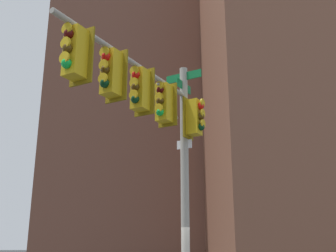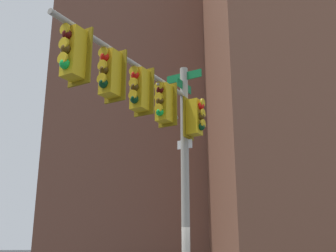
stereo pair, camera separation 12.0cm
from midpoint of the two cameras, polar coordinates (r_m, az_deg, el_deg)
The scene contains 4 objects.
signal_pole_assembly at distance 9.70m, azimuth -2.21°, elevation 1.20°, with size 3.55×4.49×6.98m.
building_brick_nearside at distance 45.72m, azimuth 20.96°, elevation 6.50°, with size 24.15×14.80×37.89m, color brown.
building_brick_midblock at distance 52.26m, azimuth -4.96°, elevation 0.05°, with size 20.51×16.47×33.41m, color brown.
building_glass_tower at distance 67.78m, azimuth -2.07°, elevation 12.34°, with size 23.60×26.07×69.02m, color #9EC6C1.
Camera 1 is at (-1.07, -10.19, 2.15)m, focal length 42.56 mm.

